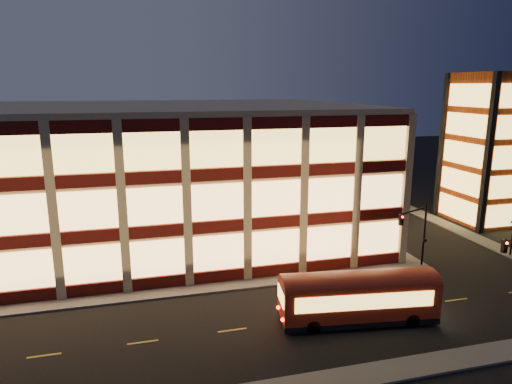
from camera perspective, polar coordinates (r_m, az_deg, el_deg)
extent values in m
plane|color=black|center=(37.72, -11.03, -12.96)|extent=(200.00, 200.00, 0.00)
cube|color=#514F4C|center=(38.58, -15.69, -12.48)|extent=(54.00, 2.00, 0.15)
cube|color=#514F4C|center=(58.88, 10.68, -3.25)|extent=(2.00, 30.00, 0.15)
cube|color=#514F4C|center=(64.27, 19.60, -2.41)|extent=(2.00, 30.00, 0.15)
cube|color=tan|center=(51.81, -15.98, 2.12)|extent=(50.00, 30.00, 14.00)
cube|color=tan|center=(50.99, -16.49, 10.14)|extent=(50.40, 30.40, 0.50)
cube|color=#470C0A|center=(39.15, -15.73, -11.17)|extent=(50.10, 0.25, 1.00)
cube|color=#E9A662|center=(38.37, -15.93, -8.29)|extent=(49.00, 0.20, 3.00)
cube|color=#470C0A|center=(58.36, 9.92, -2.78)|extent=(0.25, 30.10, 1.00)
cube|color=#E9A662|center=(57.82, 9.99, -0.78)|extent=(0.20, 29.00, 3.00)
cube|color=#470C0A|center=(37.59, -16.15, -5.04)|extent=(50.10, 0.25, 1.00)
cube|color=#E9A662|center=(37.03, -16.35, -1.93)|extent=(49.00, 0.20, 3.00)
cube|color=#470C0A|center=(57.33, 10.09, 1.46)|extent=(0.25, 30.10, 1.00)
cube|color=#E9A662|center=(56.94, 10.16, 3.53)|extent=(0.20, 29.00, 3.00)
cube|color=#470C0A|center=(36.50, -16.58, 1.55)|extent=(50.10, 0.25, 1.00)
cube|color=#E9A662|center=(36.18, -16.80, 4.81)|extent=(49.00, 0.20, 3.00)
cube|color=#470C0A|center=(56.62, 10.27, 5.82)|extent=(0.25, 30.10, 1.00)
cube|color=#E9A662|center=(56.40, 10.34, 7.94)|extent=(0.20, 29.00, 3.00)
cube|color=#8C3814|center=(62.43, 27.38, 4.81)|extent=(8.00, 8.00, 18.00)
cube|color=black|center=(56.82, 27.03, 4.17)|extent=(0.60, 0.60, 18.00)
cube|color=black|center=(62.96, 22.24, 5.36)|extent=(0.60, 0.60, 18.00)
cube|color=black|center=(68.04, 27.67, 5.35)|extent=(0.60, 0.60, 18.00)
cube|color=#FAC757|center=(60.81, 29.21, -2.52)|extent=(6.60, 0.16, 2.60)
cube|color=#FAC757|center=(61.10, 23.82, -1.89)|extent=(0.16, 6.60, 2.60)
cube|color=#FAC757|center=(60.38, 24.12, 1.24)|extent=(0.16, 6.60, 2.60)
cube|color=#FAC757|center=(59.84, 24.42, 4.42)|extent=(0.16, 6.60, 2.60)
cube|color=#FAC757|center=(59.49, 24.73, 7.66)|extent=(0.16, 6.60, 2.60)
cube|color=#FAC757|center=(59.33, 25.04, 10.92)|extent=(0.16, 6.60, 2.60)
cylinder|color=black|center=(44.92, 20.26, -5.12)|extent=(0.18, 0.18, 6.00)
cylinder|color=black|center=(42.61, 19.18, -2.21)|extent=(3.56, 1.63, 0.14)
cube|color=black|center=(41.20, 17.67, -3.33)|extent=(0.32, 0.32, 0.95)
sphere|color=#FF0C05|center=(40.98, 17.84, -3.00)|extent=(0.20, 0.20, 0.20)
cube|color=black|center=(44.88, 20.37, -5.68)|extent=(0.25, 0.18, 0.28)
cube|color=black|center=(37.47, 28.63, -5.98)|extent=(0.32, 0.32, 0.95)
sphere|color=#FF0C05|center=(37.26, 28.87, -5.62)|extent=(0.20, 0.20, 0.20)
cube|color=#961B08|center=(33.80, 12.65, -12.72)|extent=(11.31, 4.19, 2.54)
cube|color=black|center=(34.47, 12.53, -14.95)|extent=(11.31, 4.19, 0.39)
cylinder|color=black|center=(32.44, 7.14, -16.39)|extent=(1.03, 0.46, 0.99)
cylinder|color=black|center=(34.51, 6.13, -14.45)|extent=(1.03, 0.46, 0.99)
cylinder|color=black|center=(34.73, 18.92, -14.95)|extent=(1.03, 0.46, 0.99)
cylinder|color=black|center=(36.67, 17.24, -13.26)|extent=(1.03, 0.46, 0.99)
cube|color=#FAC757|center=(32.47, 13.54, -13.23)|extent=(9.64, 1.34, 1.10)
cube|color=#FAC757|center=(34.86, 11.89, -11.25)|extent=(9.64, 1.34, 1.10)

